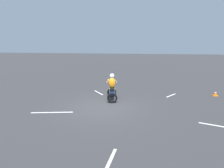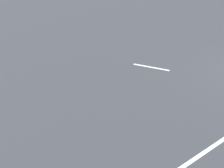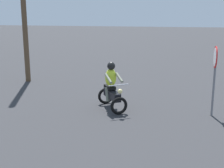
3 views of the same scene
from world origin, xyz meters
TOP-DOWN VIEW (x-y plane):
  - lane_stripe_e at (4.43, 1.28)m, footprint 1.23×0.22m
  - lane_stripe_n at (1.47, 5.62)m, footprint 0.66×2.01m

SIDE VIEW (x-z plane):
  - lane_stripe_e at x=4.43m, z-range 0.00..0.01m
  - lane_stripe_n at x=1.47m, z-range 0.00..0.01m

